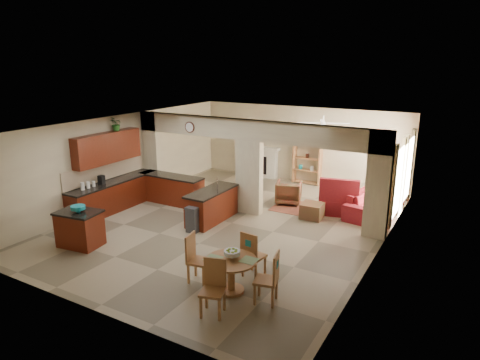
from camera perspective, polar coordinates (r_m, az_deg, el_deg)
The scene contains 39 objects.
floor at distance 12.12m, azimuth -1.08°, elevation -5.75°, with size 10.00×10.00×0.00m, color gray.
ceiling at distance 11.39m, azimuth -1.16°, elevation 7.46°, with size 10.00×10.00×0.00m, color white.
wall_back at distance 16.07m, azimuth 8.10°, elevation 4.70°, with size 8.00×8.00×0.00m, color beige.
wall_front at distance 8.05m, azimuth -19.87°, elevation -7.52°, with size 8.00×8.00×0.00m, color beige.
wall_left at distance 14.10m, azimuth -15.23°, elevation 2.74°, with size 10.00×10.00×0.00m, color beige.
wall_right at distance 10.30m, azimuth 18.38°, elevation -2.28°, with size 10.00×10.00×0.00m, color beige.
partition_left_pier at distance 14.61m, azimuth -11.65°, elevation 3.42°, with size 0.60×0.25×2.80m, color beige.
partition_center_pier at distance 12.60m, azimuth 1.22°, elevation 0.36°, with size 0.80×0.25×2.20m, color beige.
partition_right_pier at distance 11.29m, azimuth 17.95°, elevation -0.67°, with size 0.60×0.25×2.80m, color beige.
partition_header at distance 12.30m, azimuth 1.26°, elevation 6.66°, with size 8.00×0.25×0.60m, color beige.
kitchen_counter at distance 13.66m, azimuth -13.47°, elevation -1.61°, with size 2.52×3.29×1.48m.
upper_cabinets at distance 13.32m, azimuth -17.25°, elevation 4.13°, with size 0.35×2.40×0.90m, color #431507.
peninsula at distance 12.17m, azimuth -3.80°, elevation -3.39°, with size 0.70×1.85×0.91m.
wall_clock at distance 13.24m, azimuth -6.74°, elevation 7.00°, with size 0.34×0.34×0.03m, color #4C2419.
rug at distance 13.40m, azimuth 7.98°, elevation -3.75°, with size 1.60×1.30×0.01m, color brown.
fireplace at distance 16.73m, azimuth 2.69°, elevation 2.53°, with size 1.60×0.35×1.20m.
shelving_unit at distance 15.88m, azimuth 8.95°, elevation 2.69°, with size 1.00×0.32×1.80m, color #9E6436.
window_a at distance 12.54m, azimuth 20.35°, elevation -0.25°, with size 0.02×0.90×1.90m, color white.
window_b at distance 14.17m, azimuth 21.55°, elevation 1.41°, with size 0.02×0.90×1.90m, color white.
glazed_door at distance 13.39m, azimuth 20.93°, elevation 0.01°, with size 0.02×0.70×2.10m, color white.
drape_a_left at distance 11.97m, azimuth 19.66°, elevation -0.91°, with size 0.10×0.28×2.30m, color #41201A.
drape_a_right at distance 13.12m, azimuth 20.64°, elevation 0.41°, with size 0.10×0.28×2.30m, color #41201A.
drape_b_left at distance 13.60m, azimuth 21.00°, elevation 0.89°, with size 0.10×0.28×2.30m, color #41201A.
drape_b_right at distance 14.75m, azimuth 21.76°, elevation 1.93°, with size 0.10×0.28×2.30m, color #41201A.
ceiling_fan at distance 13.51m, azimuth 11.03°, elevation 7.46°, with size 1.00×1.00×0.10m, color white.
kitchen_island at distance 11.27m, azimuth -20.57°, elevation -6.07°, with size 1.13×0.87×0.90m.
teal_bowl at distance 11.05m, azimuth -20.78°, elevation -3.62°, with size 0.34×0.34×0.16m, color teal.
trash_can at distance 11.47m, azimuth -6.32°, elevation -5.40°, with size 0.31×0.26×0.65m, color #303032.
dining_table at distance 8.58m, azimuth -1.19°, elevation -11.88°, with size 1.02×1.02×0.70m.
fruit_bowl at distance 8.51m, azimuth -1.07°, elevation -9.79°, with size 0.32×0.32×0.17m, color #8AB627.
sofa at distance 13.34m, azimuth 17.54°, elevation -2.83°, with size 0.96×2.46×0.72m, color maroon.
chaise at distance 13.20m, azimuth 13.42°, elevation -3.32°, with size 1.13×0.93×0.45m, color maroon.
armchair at distance 13.73m, azimuth 6.50°, elevation -1.64°, with size 0.77×0.79×0.72m, color maroon.
ottoman at distance 12.60m, azimuth 9.59°, elevation -4.06°, with size 0.60×0.60×0.44m, color maroon.
plant at distance 13.50m, azimuth -16.16°, elevation 7.20°, with size 0.37×0.32×0.41m, color #1E5115.
chair_north at distance 9.06m, azimuth 1.57°, elevation -9.71°, with size 0.47×0.47×1.02m.
chair_east at distance 8.20m, azimuth 4.09°, elevation -12.67°, with size 0.50×0.50×1.02m.
chair_south at distance 7.92m, azimuth -3.52°, elevation -13.73°, with size 0.52×0.52×1.02m.
chair_west at distance 8.98m, azimuth -5.98°, elevation -10.04°, with size 0.49×0.49×1.02m.
Camera 1 is at (5.79, -9.67, 4.46)m, focal length 32.00 mm.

